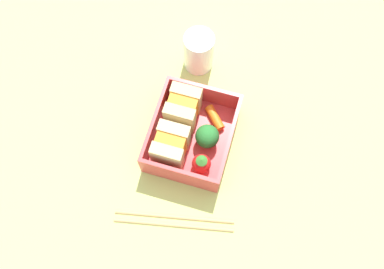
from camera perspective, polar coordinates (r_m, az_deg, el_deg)
ground_plane at (r=73.07cm, az=0.00°, el=-1.01°), size 120.00×120.00×2.00cm
bento_tray at (r=71.56cm, az=0.00°, el=-0.59°), size 15.22×12.90×1.20cm
bento_rim at (r=68.71cm, az=0.00°, el=0.27°), size 15.22×12.90×4.87cm
sandwich_left at (r=67.26cm, az=-2.84°, el=-1.52°), size 5.67×4.99×6.32cm
sandwich_center_left at (r=69.54cm, az=-1.21°, el=3.51°), size 5.67×4.99×6.32cm
strawberry_far_left at (r=67.89cm, az=1.27°, el=-3.87°), size 3.07×3.07×3.67cm
broccoli_floret at (r=68.37cm, az=2.00°, el=-0.42°), size 3.89×3.89×4.52cm
carrot_stick_far_left at (r=71.61cm, az=3.07°, el=2.24°), size 4.24×4.05×1.46cm
chopstick_pair at (r=68.48cm, az=-2.42°, el=-11.41°), size 5.61×18.92×0.70cm
drinking_glass at (r=74.99cm, az=0.91°, el=11.01°), size 5.18×5.18×7.84cm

